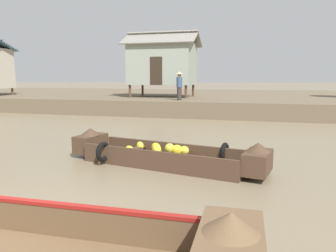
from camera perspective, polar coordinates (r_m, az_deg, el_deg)
name	(u,v)px	position (r m, az deg, el deg)	size (l,w,h in m)	color
ground_plane	(165,131)	(13.59, -0.50, -0.89)	(300.00, 300.00, 0.00)	#7A6B51
riverbank_strip	(210,99)	(27.40, 7.47, 4.74)	(160.00, 20.00, 0.92)	brown
banana_boat	(164,155)	(8.26, -0.78, -5.09)	(5.33, 2.02, 0.80)	#473323
stilt_house_mid_left	(162,63)	(22.44, -0.98, 11.09)	(4.93, 3.43, 4.40)	#4C3826
vendor_person	(179,84)	(18.98, 2.02, 7.37)	(0.44, 0.44, 1.66)	#332D28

